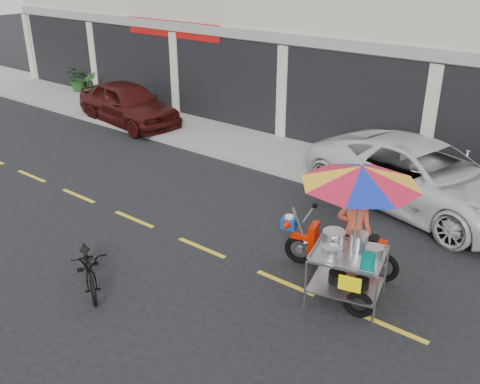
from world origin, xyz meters
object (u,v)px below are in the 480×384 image
Objects in this scene: white_pickup at (423,176)px; near_bicycle at (89,266)px; maroon_sedan at (128,104)px; food_vendor_rig at (355,209)px.

white_pickup is 7.48m from near_bicycle.
food_vendor_rig is at bearing -104.28° from maroon_sedan.
food_vendor_rig is (0.28, -3.98, 0.80)m from white_pickup.
near_bicycle is (6.89, -6.90, -0.28)m from maroon_sedan.
food_vendor_rig reaches higher than maroon_sedan.
maroon_sedan reaches higher than near_bicycle.
white_pickup is 4.07m from food_vendor_rig.
maroon_sedan is at bearing 75.87° from near_bicycle.
food_vendor_rig reaches higher than near_bicycle.
food_vendor_rig reaches higher than white_pickup.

